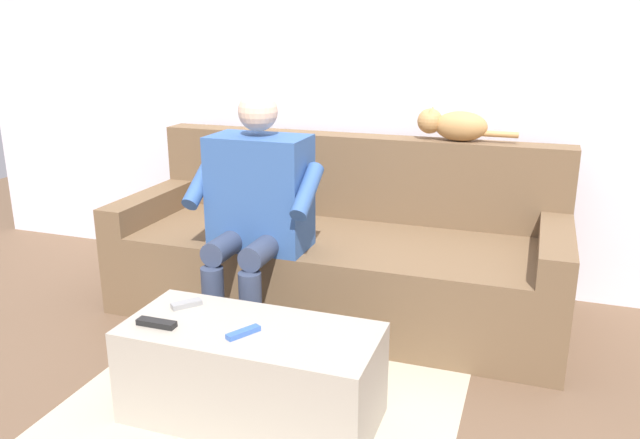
# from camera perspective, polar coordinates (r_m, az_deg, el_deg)

# --- Properties ---
(ground_plane) EXTENTS (8.00, 8.00, 0.00)m
(ground_plane) POSITION_cam_1_polar(r_m,az_deg,el_deg) (2.78, -3.12, -13.74)
(ground_plane) COLOR brown
(back_wall) EXTENTS (5.27, 0.06, 2.79)m
(back_wall) POSITION_cam_1_polar(r_m,az_deg,el_deg) (3.58, 4.46, 16.54)
(back_wall) COLOR silver
(back_wall) RESTS_ON ground
(couch) EXTENTS (2.23, 0.86, 0.86)m
(couch) POSITION_cam_1_polar(r_m,az_deg,el_deg) (3.28, 1.68, -3.18)
(couch) COLOR brown
(couch) RESTS_ON ground
(coffee_table) EXTENTS (0.94, 0.42, 0.37)m
(coffee_table) POSITION_cam_1_polar(r_m,az_deg,el_deg) (2.43, -6.15, -13.59)
(coffee_table) COLOR #A89E8E
(coffee_table) RESTS_ON ground
(person_solo_seated) EXTENTS (0.60, 0.51, 1.14)m
(person_solo_seated) POSITION_cam_1_polar(r_m,az_deg,el_deg) (2.91, -5.77, 1.50)
(person_solo_seated) COLOR #335693
(person_solo_seated) RESTS_ON ground
(cat_on_backrest) EXTENTS (0.50, 0.14, 0.16)m
(cat_on_backrest) POSITION_cam_1_polar(r_m,az_deg,el_deg) (3.29, 11.88, 8.34)
(cat_on_backrest) COLOR #B7844C
(cat_on_backrest) RESTS_ON couch
(remote_gray) EXTENTS (0.11, 0.12, 0.02)m
(remote_gray) POSITION_cam_1_polar(r_m,az_deg,el_deg) (2.54, -11.93, -7.45)
(remote_gray) COLOR gray
(remote_gray) RESTS_ON coffee_table
(remote_black) EXTENTS (0.15, 0.04, 0.02)m
(remote_black) POSITION_cam_1_polar(r_m,az_deg,el_deg) (2.41, -14.50, -9.02)
(remote_black) COLOR black
(remote_black) RESTS_ON coffee_table
(remote_blue) EXTENTS (0.09, 0.13, 0.02)m
(remote_blue) POSITION_cam_1_polar(r_m,az_deg,el_deg) (2.29, -6.99, -10.05)
(remote_blue) COLOR #3860B7
(remote_blue) RESTS_ON coffee_table
(floor_rug) EXTENTS (1.49, 1.30, 0.01)m
(floor_rug) POSITION_cam_1_polar(r_m,az_deg,el_deg) (2.61, -4.97, -15.90)
(floor_rug) COLOR #B7AD93
(floor_rug) RESTS_ON ground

